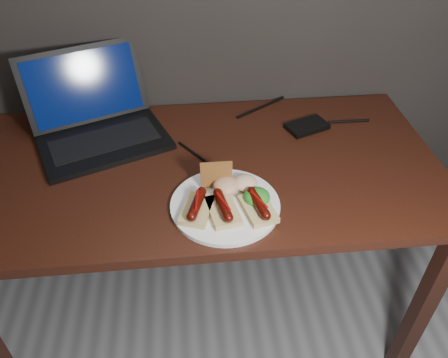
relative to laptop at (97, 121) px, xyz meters
name	(u,v)px	position (x,y,z in m)	size (l,w,h in m)	color
desk	(205,186)	(0.32, -0.18, -0.14)	(1.40, 0.70, 0.75)	#37150D
laptop	(97,121)	(0.00, 0.00, 0.00)	(0.48, 0.45, 0.25)	black
hard_drive	(307,126)	(0.67, -0.03, -0.05)	(0.13, 0.08, 0.02)	black
desk_cables	(217,133)	(0.37, -0.03, -0.05)	(0.97, 0.40, 0.01)	black
plate	(225,205)	(0.37, -0.37, -0.05)	(0.29, 0.29, 0.01)	white
bread_sausage_left	(197,207)	(0.29, -0.40, -0.03)	(0.10, 0.13, 0.04)	#E0C983
bread_sausage_center	(223,208)	(0.36, -0.41, -0.03)	(0.09, 0.13, 0.04)	#E0C983
bread_sausage_right	(258,206)	(0.45, -0.41, -0.03)	(0.10, 0.13, 0.04)	#E0C983
crispbread	(216,175)	(0.35, -0.30, 0.00)	(0.09, 0.01, 0.09)	#AC652F
salad_greens	(257,197)	(0.45, -0.38, -0.02)	(0.07, 0.07, 0.04)	#0F4F14
salsa_mound	(226,186)	(0.37, -0.32, -0.02)	(0.07, 0.07, 0.04)	maroon
coleslaw_mound	(245,183)	(0.43, -0.31, -0.02)	(0.06, 0.06, 0.04)	beige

